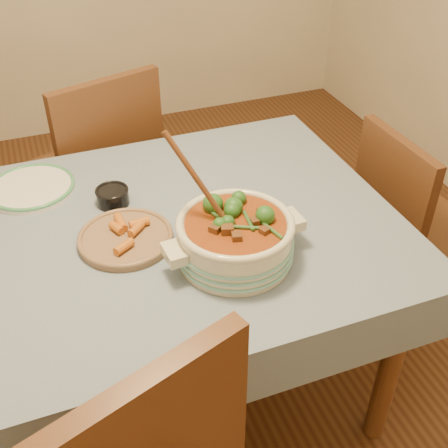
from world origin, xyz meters
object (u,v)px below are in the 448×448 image
at_px(white_plate, 31,188).
at_px(fried_plate, 125,237).
at_px(chair_right, 406,221).
at_px(condiment_bowl, 112,195).
at_px(stew_casserole, 235,236).
at_px(chair_far, 103,166).
at_px(dining_table, 123,260).

distance_m(white_plate, fried_plate, 0.43).
relative_size(fried_plate, chair_right, 0.41).
bearing_deg(white_plate, condiment_bowl, -35.17).
distance_m(stew_casserole, chair_far, 1.05).
relative_size(white_plate, condiment_bowl, 2.83).
bearing_deg(dining_table, stew_casserole, -36.80).
relative_size(condiment_bowl, chair_far, 0.11).
height_order(dining_table, condiment_bowl, condiment_bowl).
bearing_deg(white_plate, chair_right, -12.53).
bearing_deg(dining_table, fried_plate, -64.25).
relative_size(chair_far, chair_right, 1.12).
relative_size(stew_casserole, chair_right, 0.47).
relative_size(dining_table, condiment_bowl, 15.94).
bearing_deg(stew_casserole, dining_table, 143.20).
distance_m(dining_table, fried_plate, 0.11).
distance_m(white_plate, condiment_bowl, 0.29).
height_order(condiment_bowl, chair_far, chair_far).
xyz_separation_m(fried_plate, chair_right, (1.08, 0.08, -0.28)).
height_order(fried_plate, chair_right, chair_right).
xyz_separation_m(stew_casserole, fried_plate, (-0.27, 0.18, -0.06)).
xyz_separation_m(condiment_bowl, chair_right, (1.08, -0.13, -0.30)).
bearing_deg(condiment_bowl, dining_table, -96.45).
bearing_deg(stew_casserole, condiment_bowl, 124.19).
bearing_deg(fried_plate, condiment_bowl, 88.41).
distance_m(fried_plate, chair_far, 0.83).
xyz_separation_m(white_plate, chair_right, (1.31, -0.29, -0.28)).
bearing_deg(condiment_bowl, chair_far, 85.01).
bearing_deg(dining_table, condiment_bowl, 83.55).
xyz_separation_m(chair_far, chair_right, (1.02, -0.72, -0.06)).
height_order(stew_casserole, chair_right, stew_casserole).
distance_m(white_plate, chair_right, 1.37).
relative_size(white_plate, fried_plate, 0.85).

